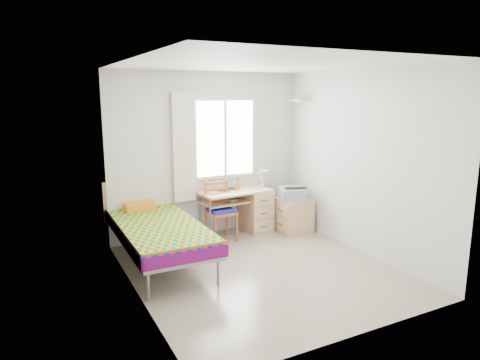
{
  "coord_description": "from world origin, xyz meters",
  "views": [
    {
      "loc": [
        -2.63,
        -4.53,
        2.25
      ],
      "look_at": [
        -0.03,
        0.55,
        1.1
      ],
      "focal_mm": 32.0,
      "sensor_mm": 36.0,
      "label": 1
    }
  ],
  "objects_px": {
    "bed": "(157,228)",
    "desk": "(252,208)",
    "cabinet": "(294,216)",
    "printer": "(292,193)",
    "chair": "(220,207)"
  },
  "relations": [
    {
      "from": "chair",
      "to": "cabinet",
      "type": "distance_m",
      "value": 1.27
    },
    {
      "from": "printer",
      "to": "bed",
      "type": "bearing_deg",
      "value": -154.23
    },
    {
      "from": "desk",
      "to": "printer",
      "type": "distance_m",
      "value": 0.7
    },
    {
      "from": "bed",
      "to": "chair",
      "type": "relative_size",
      "value": 2.38
    },
    {
      "from": "bed",
      "to": "cabinet",
      "type": "height_order",
      "value": "bed"
    },
    {
      "from": "bed",
      "to": "chair",
      "type": "distance_m",
      "value": 1.22
    },
    {
      "from": "desk",
      "to": "chair",
      "type": "height_order",
      "value": "chair"
    },
    {
      "from": "cabinet",
      "to": "printer",
      "type": "height_order",
      "value": "printer"
    },
    {
      "from": "desk",
      "to": "cabinet",
      "type": "relative_size",
      "value": 2.12
    },
    {
      "from": "cabinet",
      "to": "desk",
      "type": "bearing_deg",
      "value": 150.45
    },
    {
      "from": "bed",
      "to": "desk",
      "type": "relative_size",
      "value": 1.86
    },
    {
      "from": "bed",
      "to": "chair",
      "type": "bearing_deg",
      "value": 20.35
    },
    {
      "from": "chair",
      "to": "printer",
      "type": "distance_m",
      "value": 1.22
    },
    {
      "from": "cabinet",
      "to": "printer",
      "type": "xyz_separation_m",
      "value": [
        -0.04,
        0.01,
        0.38
      ]
    },
    {
      "from": "printer",
      "to": "cabinet",
      "type": "bearing_deg",
      "value": 4.49
    }
  ]
}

